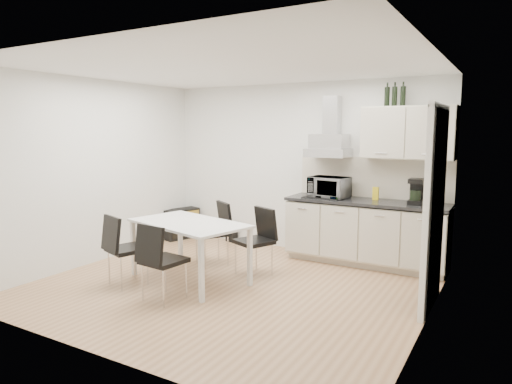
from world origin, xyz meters
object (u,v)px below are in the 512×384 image
chair_far_right (254,242)px  guitar_amp (181,223)px  dining_table (189,228)px  chair_near_left (127,250)px  kitchenette (369,206)px  floor_speaker (232,234)px  chair_near_right (164,262)px  chair_far_left (212,234)px

chair_far_right → guitar_amp: size_ratio=1.31×
dining_table → chair_near_left: bearing=-122.2°
guitar_amp → chair_far_right: bearing=-11.2°
chair_near_left → guitar_amp: chair_near_left is taller
kitchenette → floor_speaker: (-2.40, 0.17, -0.70)m
chair_near_right → floor_speaker: chair_near_right is taller
chair_far_left → chair_far_right: (0.76, -0.13, 0.00)m
guitar_amp → dining_table: bearing=-31.3°
chair_far_right → chair_near_right: same height
guitar_amp → floor_speaker: (0.89, 0.25, -0.13)m
kitchenette → dining_table: size_ratio=1.52×
chair_near_right → floor_speaker: (-0.82, 2.64, -0.31)m
chair_far_right → chair_near_right: (-0.43, -1.25, 0.00)m
floor_speaker → chair_far_right: bearing=-34.4°
dining_table → chair_near_left: size_ratio=1.88×
dining_table → floor_speaker: dining_table is taller
guitar_amp → chair_far_left: bearing=-19.3°
kitchenette → chair_far_right: kitchenette is taller
chair_far_left → guitar_amp: chair_far_left is taller
chair_far_right → chair_far_left: bearing=13.4°
chair_far_left → floor_speaker: (-0.49, 1.26, -0.31)m
chair_far_right → chair_near_left: (-1.15, -1.09, 0.00)m
chair_near_left → guitar_amp: 2.45m
floor_speaker → kitchenette: bearing=9.8°
chair_far_left → chair_near_left: (-0.39, -1.22, 0.00)m
chair_near_left → floor_speaker: (-0.10, 2.48, -0.31)m
dining_table → chair_far_right: bearing=57.6°
chair_far_left → chair_near_right: 1.42m
dining_table → chair_near_left: chair_near_left is taller
chair_near_right → guitar_amp: bearing=131.8°
chair_far_left → floor_speaker: bearing=-36.1°
chair_far_left → chair_far_right: 0.77m
chair_near_left → kitchenette: bearing=63.7°
dining_table → chair_near_right: bearing=-61.5°
dining_table → floor_speaker: bearing=122.2°
chair_near_right → dining_table: bearing=110.7°
kitchenette → guitar_amp: bearing=-178.5°
guitar_amp → kitchenette: bearing=18.5°
chair_far_right → guitar_amp: (-2.13, 1.14, -0.18)m
chair_far_left → kitchenette: bearing=-117.4°
chair_near_left → floor_speaker: chair_near_left is taller
chair_far_left → chair_near_left: same height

